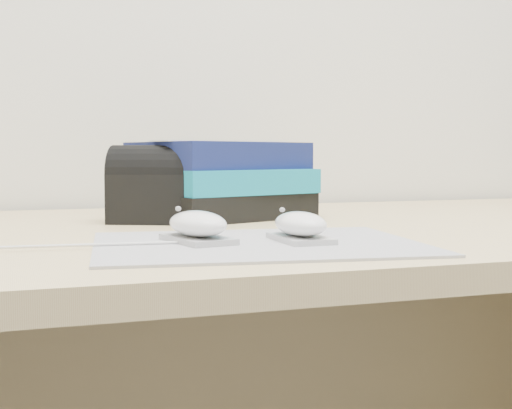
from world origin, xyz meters
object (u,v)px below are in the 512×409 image
object	(u,v)px
mouse_front	(300,226)
pouch	(154,185)
mouse_rear	(198,226)
desk	(265,372)
book_stack	(222,181)

from	to	relation	value
mouse_front	pouch	bearing A→B (deg)	109.21
mouse_rear	desk	bearing A→B (deg)	55.46
desk	mouse_rear	bearing A→B (deg)	-124.54
mouse_rear	mouse_front	xyz separation A→B (m)	(0.11, -0.03, -0.00)
book_stack	pouch	xyz separation A→B (m)	(-0.12, -0.05, -0.00)
desk	mouse_front	xyz separation A→B (m)	(-0.06, -0.28, 0.25)
mouse_front	pouch	world-z (taller)	pouch
mouse_rear	pouch	size ratio (longest dim) A/B	0.71
mouse_rear	pouch	world-z (taller)	pouch
desk	pouch	world-z (taller)	pouch
mouse_rear	pouch	xyz separation A→B (m)	(0.01, 0.27, 0.03)
mouse_rear	book_stack	xyz separation A→B (m)	(0.12, 0.32, 0.04)
mouse_front	book_stack	bearing A→B (deg)	88.19
desk	mouse_front	bearing A→B (deg)	-101.88
book_stack	desk	bearing A→B (deg)	-58.38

